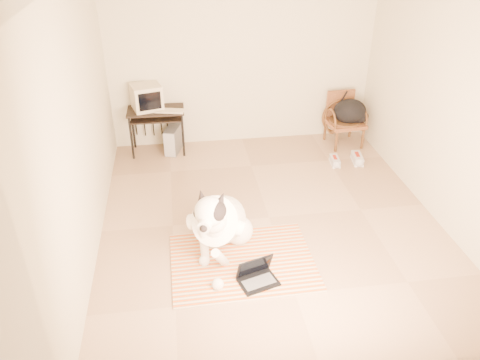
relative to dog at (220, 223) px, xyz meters
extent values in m
plane|color=tan|center=(0.66, 0.55, -0.38)|extent=(4.50, 4.50, 0.00)
plane|color=beige|center=(0.66, 2.80, 0.97)|extent=(4.50, 0.00, 4.50)
plane|color=beige|center=(0.66, -1.70, 0.97)|extent=(4.50, 0.00, 4.50)
plane|color=beige|center=(-1.34, 0.55, 0.97)|extent=(0.00, 4.50, 4.50)
plane|color=beige|center=(2.66, 0.55, 0.97)|extent=(0.00, 4.50, 4.50)
cube|color=#E84C0C|center=(0.22, -0.69, -0.37)|extent=(1.52, 0.25, 0.02)
cube|color=#316D2A|center=(0.22, -0.46, -0.37)|extent=(1.52, 0.25, 0.02)
cube|color=#6F4D8F|center=(0.21, -0.23, -0.37)|extent=(1.52, 0.25, 0.02)
cube|color=gold|center=(0.21, 0.00, -0.37)|extent=(1.52, 0.25, 0.02)
cube|color=#BEA88D|center=(0.21, 0.24, -0.37)|extent=(1.52, 0.25, 0.02)
sphere|color=silver|center=(-0.08, 0.25, -0.22)|extent=(0.33, 0.33, 0.33)
sphere|color=silver|center=(0.22, 0.13, -0.22)|extent=(0.33, 0.33, 0.33)
ellipsoid|color=silver|center=(0.07, 0.18, -0.19)|extent=(0.41, 0.37, 0.33)
ellipsoid|color=silver|center=(-0.01, -0.01, 0.03)|extent=(0.66, 0.85, 0.71)
cylinder|color=white|center=(0.00, 0.00, 0.03)|extent=(0.69, 0.77, 0.65)
sphere|color=silver|center=(-0.08, -0.21, 0.19)|extent=(0.28, 0.28, 0.28)
sphere|color=silver|center=(-0.12, -0.30, 0.36)|extent=(0.30, 0.30, 0.30)
ellipsoid|color=black|center=(-0.08, -0.32, 0.38)|extent=(0.23, 0.26, 0.22)
cylinder|color=silver|center=(-0.17, -0.43, 0.31)|extent=(0.18, 0.19, 0.13)
sphere|color=black|center=(-0.20, -0.51, 0.31)|extent=(0.07, 0.07, 0.07)
cone|color=black|center=(-0.19, -0.21, 0.48)|extent=(0.16, 0.19, 0.19)
cone|color=black|center=(0.00, -0.28, 0.48)|extent=(0.17, 0.17, 0.19)
torus|color=white|center=(-0.09, -0.22, 0.24)|extent=(0.30, 0.23, 0.24)
cylinder|color=silver|center=(-0.19, -0.18, -0.14)|extent=(0.13, 0.16, 0.46)
cylinder|color=silver|center=(-0.04, -0.38, -0.17)|extent=(0.23, 0.41, 0.46)
sphere|color=silver|center=(-0.19, -0.20, -0.33)|extent=(0.12, 0.12, 0.12)
sphere|color=silver|center=(-0.09, -0.58, -0.33)|extent=(0.12, 0.12, 0.12)
cone|color=black|center=(0.15, 0.45, -0.33)|extent=(0.11, 0.46, 0.12)
cube|color=black|center=(0.32, -0.58, -0.35)|extent=(0.44, 0.37, 0.02)
cube|color=#4E4E50|center=(0.33, -0.59, -0.34)|extent=(0.36, 0.24, 0.00)
cube|color=black|center=(0.29, -0.49, -0.22)|extent=(0.39, 0.20, 0.25)
cube|color=black|center=(0.30, -0.50, -0.22)|extent=(0.34, 0.17, 0.22)
cube|color=black|center=(-0.68, 2.54, 0.30)|extent=(0.84, 0.47, 0.03)
cube|color=black|center=(-0.68, 2.49, 0.19)|extent=(0.74, 0.38, 0.02)
cylinder|color=black|center=(-1.06, 2.35, -0.05)|extent=(0.03, 0.03, 0.66)
cylinder|color=black|center=(-1.05, 2.74, -0.05)|extent=(0.03, 0.03, 0.66)
cylinder|color=black|center=(-0.30, 2.34, -0.05)|extent=(0.03, 0.03, 0.66)
cylinder|color=black|center=(-0.29, 2.73, -0.05)|extent=(0.03, 0.03, 0.66)
cube|color=#C2B598|center=(-0.79, 2.59, 0.49)|extent=(0.50, 0.48, 0.37)
cube|color=black|center=(-0.74, 2.40, 0.49)|extent=(0.31, 0.10, 0.26)
cube|color=#C2B598|center=(-0.47, 2.42, 0.32)|extent=(0.44, 0.25, 0.03)
cube|color=#4E4E50|center=(-0.45, 2.51, -0.18)|extent=(0.29, 0.45, 0.40)
cube|color=#A7A7AC|center=(-0.51, 2.31, -0.18)|extent=(0.17, 0.06, 0.38)
cube|color=brown|center=(2.22, 2.39, -0.02)|extent=(0.58, 0.56, 0.06)
cylinder|color=#3E2310|center=(2.22, 2.39, 0.01)|extent=(0.50, 0.50, 0.04)
cube|color=brown|center=(2.20, 2.62, 0.22)|extent=(0.46, 0.08, 0.40)
cylinder|color=#3E2310|center=(2.02, 2.15, -0.22)|extent=(0.04, 0.04, 0.33)
cylinder|color=#3E2310|center=(1.98, 2.59, -0.22)|extent=(0.04, 0.04, 0.33)
cylinder|color=#3E2310|center=(2.46, 2.19, -0.22)|extent=(0.04, 0.04, 0.33)
cylinder|color=#3E2310|center=(2.42, 2.63, -0.22)|extent=(0.04, 0.04, 0.33)
ellipsoid|color=black|center=(2.27, 2.37, 0.18)|extent=(0.51, 0.42, 0.38)
ellipsoid|color=black|center=(2.40, 2.34, 0.10)|extent=(0.32, 0.26, 0.22)
cube|color=silver|center=(1.89, 1.76, -0.37)|extent=(0.15, 0.30, 0.03)
cube|color=#98979D|center=(1.89, 1.76, -0.33)|extent=(0.14, 0.29, 0.09)
cube|color=maroon|center=(1.89, 1.76, -0.29)|extent=(0.06, 0.15, 0.02)
cube|color=silver|center=(2.23, 1.77, -0.37)|extent=(0.18, 0.35, 0.03)
cube|color=#98979D|center=(2.23, 1.77, -0.32)|extent=(0.17, 0.34, 0.11)
cube|color=maroon|center=(2.23, 1.77, -0.28)|extent=(0.08, 0.17, 0.02)
camera|label=1|loc=(-0.37, -4.04, 2.93)|focal=35.00mm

